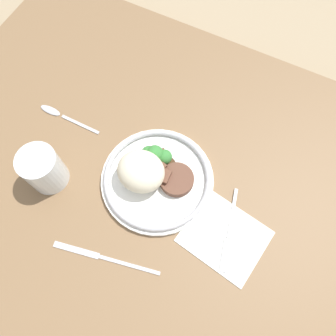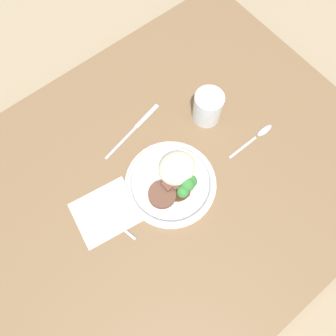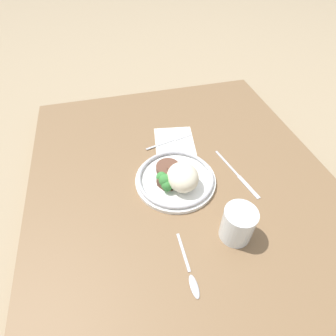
# 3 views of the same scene
# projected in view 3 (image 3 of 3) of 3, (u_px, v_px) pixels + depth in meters

# --- Properties ---
(ground_plane) EXTENTS (8.00, 8.00, 0.00)m
(ground_plane) POSITION_uv_depth(u_px,v_px,m) (184.00, 194.00, 0.80)
(ground_plane) COLOR #998466
(dining_table) EXTENTS (1.11, 0.91, 0.04)m
(dining_table) POSITION_uv_depth(u_px,v_px,m) (185.00, 190.00, 0.79)
(dining_table) COLOR brown
(dining_table) RESTS_ON ground
(napkin) EXTENTS (0.18, 0.16, 0.00)m
(napkin) POSITION_uv_depth(u_px,v_px,m) (174.00, 142.00, 0.91)
(napkin) COLOR silver
(napkin) RESTS_ON dining_table
(plate) EXTENTS (0.24, 0.24, 0.08)m
(plate) POSITION_uv_depth(u_px,v_px,m) (176.00, 178.00, 0.77)
(plate) COLOR white
(plate) RESTS_ON dining_table
(juice_glass) EXTENTS (0.08, 0.08, 0.10)m
(juice_glass) POSITION_uv_depth(u_px,v_px,m) (237.00, 225.00, 0.63)
(juice_glass) COLOR yellow
(juice_glass) RESTS_ON dining_table
(fork) EXTENTS (0.05, 0.17, 0.00)m
(fork) POSITION_uv_depth(u_px,v_px,m) (173.00, 140.00, 0.92)
(fork) COLOR #B7B7BC
(fork) RESTS_ON napkin
(knife) EXTENTS (0.22, 0.05, 0.00)m
(knife) POSITION_uv_depth(u_px,v_px,m) (237.00, 175.00, 0.80)
(knife) COLOR #B7B7BC
(knife) RESTS_ON dining_table
(spoon) EXTENTS (0.16, 0.02, 0.01)m
(spoon) POSITION_uv_depth(u_px,v_px,m) (191.00, 277.00, 0.59)
(spoon) COLOR #B7B7BC
(spoon) RESTS_ON dining_table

